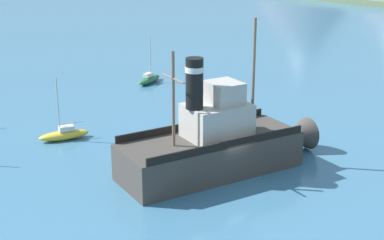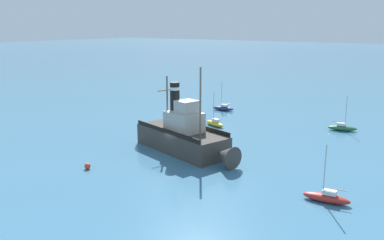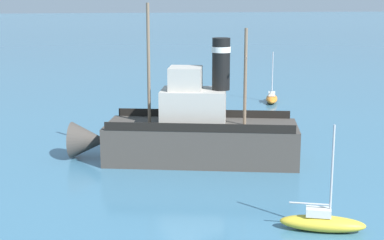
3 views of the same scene
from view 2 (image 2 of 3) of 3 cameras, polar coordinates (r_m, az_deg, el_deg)
ground_plane at (r=45.79m, az=-2.10°, el=-4.81°), size 600.00×600.00×0.00m
old_tugboat at (r=46.16m, az=-1.01°, el=-2.28°), size 7.30×14.79×9.90m
sailboat_navy at (r=68.97m, az=4.38°, el=1.70°), size 1.67×3.92×4.90m
sailboat_green at (r=59.34m, az=20.34°, el=-1.01°), size 2.23×3.95×4.90m
sailboat_red at (r=35.56m, az=18.37°, el=-10.24°), size 1.57×3.91×4.90m
sailboat_teal at (r=64.93m, az=-2.02°, el=1.00°), size 3.78×2.99×4.90m
sailboat_yellow at (r=58.34m, az=3.22°, el=-0.42°), size 2.36×3.94×4.90m
mooring_buoy at (r=42.46m, az=-14.46°, el=-6.27°), size 0.62×0.62×0.62m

